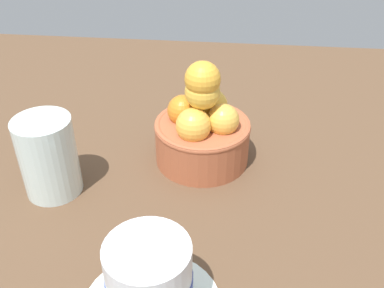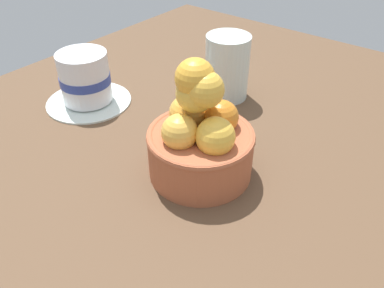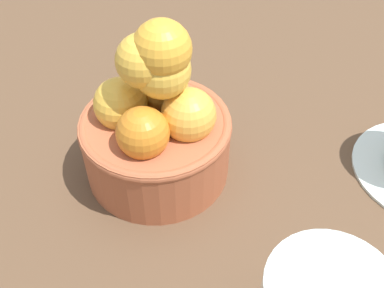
# 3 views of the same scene
# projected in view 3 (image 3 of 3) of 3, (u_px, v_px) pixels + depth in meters

# --- Properties ---
(ground_plane) EXTENTS (1.10, 0.93, 0.03)m
(ground_plane) POSITION_uv_depth(u_px,v_px,m) (159.00, 179.00, 0.44)
(ground_plane) COLOR brown
(terracotta_bowl) EXTENTS (0.14, 0.14, 0.16)m
(terracotta_bowl) POSITION_uv_depth(u_px,v_px,m) (156.00, 126.00, 0.39)
(terracotta_bowl) COLOR #AD5938
(terracotta_bowl) RESTS_ON ground_plane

